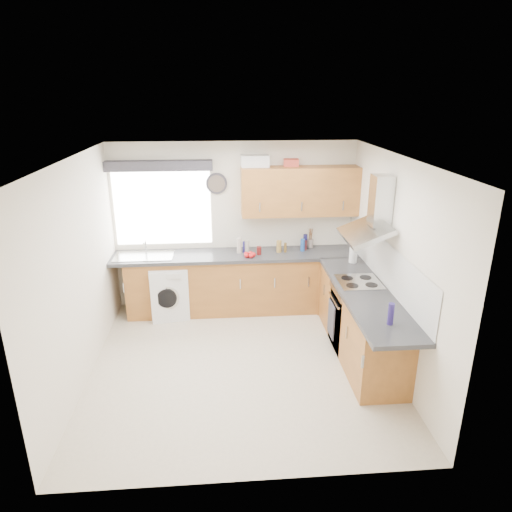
{
  "coord_description": "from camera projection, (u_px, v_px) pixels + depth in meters",
  "views": [
    {
      "loc": [
        -0.2,
        -4.83,
        3.16
      ],
      "look_at": [
        0.25,
        0.85,
        1.1
      ],
      "focal_mm": 32.0,
      "sensor_mm": 36.0,
      "label": 1
    }
  ],
  "objects": [
    {
      "name": "ground_plane",
      "position": [
        241.0,
        364.0,
        5.61
      ],
      "size": [
        3.6,
        3.6,
        0.0
      ],
      "primitive_type": "plane",
      "color": "beige"
    },
    {
      "name": "storage_box",
      "position": [
        291.0,
        162.0,
        6.54
      ],
      "size": [
        0.24,
        0.2,
        0.1
      ],
      "primitive_type": "cube",
      "rotation": [
        0.0,
        0.0,
        -0.11
      ],
      "color": "#BC4030",
      "rests_on": "upper_cabinets"
    },
    {
      "name": "wall_left",
      "position": [
        78.0,
        274.0,
        5.06
      ],
      "size": [
        0.02,
        3.6,
        2.5
      ],
      "primitive_type": "cube",
      "color": "silver",
      "rests_on": "ground_plane"
    },
    {
      "name": "wall_front",
      "position": [
        251.0,
        355.0,
        3.5
      ],
      "size": [
        3.6,
        0.02,
        2.5
      ],
      "primitive_type": "cube",
      "color": "silver",
      "rests_on": "ground_plane"
    },
    {
      "name": "utensil_pot",
      "position": [
        310.0,
        243.0,
        6.96
      ],
      "size": [
        0.1,
        0.1,
        0.12
      ],
      "primitive_type": "cylinder",
      "rotation": [
        0.0,
        0.0,
        0.14
      ],
      "color": "gray",
      "rests_on": "worktop_back"
    },
    {
      "name": "base_cab_corner",
      "position": [
        334.0,
        280.0,
        6.99
      ],
      "size": [
        0.6,
        0.6,
        0.86
      ],
      "primitive_type": "cube",
      "color": "brown",
      "rests_on": "ground_plane"
    },
    {
      "name": "jar_6",
      "position": [
        239.0,
        245.0,
        6.71
      ],
      "size": [
        0.07,
        0.07,
        0.23
      ],
      "primitive_type": "cylinder",
      "color": "#B2A598",
      "rests_on": "worktop_back"
    },
    {
      "name": "wall_clock",
      "position": [
        217.0,
        184.0,
        6.6
      ],
      "size": [
        0.31,
        0.04,
        0.31
      ],
      "primitive_type": "cylinder",
      "rotation": [
        1.57,
        0.0,
        0.0
      ],
      "color": "#2E2C33",
      "rests_on": "wall_back"
    },
    {
      "name": "oven",
      "position": [
        356.0,
        317.0,
        5.86
      ],
      "size": [
        0.56,
        0.58,
        0.85
      ],
      "primitive_type": "cube",
      "color": "black",
      "rests_on": "ground_plane"
    },
    {
      "name": "sink",
      "position": [
        144.0,
        253.0,
        6.6
      ],
      "size": [
        0.84,
        0.46,
        0.1
      ],
      "primitive_type": null,
      "color": "#B1B4B5",
      "rests_on": "worktop_back"
    },
    {
      "name": "jar_1",
      "position": [
        247.0,
        246.0,
        6.72
      ],
      "size": [
        0.07,
        0.07,
        0.2
      ],
      "primitive_type": "cylinder",
      "color": "gray",
      "rests_on": "worktop_back"
    },
    {
      "name": "extractor_hood",
      "position": [
        373.0,
        216.0,
        5.41
      ],
      "size": [
        0.52,
        0.78,
        0.66
      ],
      "primitive_type": null,
      "color": "#B1B4B5",
      "rests_on": "wall_right"
    },
    {
      "name": "wall_right",
      "position": [
        394.0,
        265.0,
        5.32
      ],
      "size": [
        0.02,
        3.6,
        2.5
      ],
      "primitive_type": "cube",
      "color": "silver",
      "rests_on": "ground_plane"
    },
    {
      "name": "jar_7",
      "position": [
        279.0,
        246.0,
        6.75
      ],
      "size": [
        0.07,
        0.07,
        0.18
      ],
      "primitive_type": "cylinder",
      "color": "olive",
      "rests_on": "worktop_back"
    },
    {
      "name": "ceiling",
      "position": [
        239.0,
        158.0,
        4.76
      ],
      "size": [
        3.6,
        3.6,
        0.02
      ],
      "primitive_type": "cube",
      "color": "white",
      "rests_on": "wall_back"
    },
    {
      "name": "jar_0",
      "position": [
        305.0,
        245.0,
        6.86
      ],
      "size": [
        0.07,
        0.07,
        0.14
      ],
      "primitive_type": "cylinder",
      "color": "#45181C",
      "rests_on": "worktop_back"
    },
    {
      "name": "jar_4",
      "position": [
        303.0,
        245.0,
        6.8
      ],
      "size": [
        0.06,
        0.06,
        0.18
      ],
      "primitive_type": "cylinder",
      "color": "navy",
      "rests_on": "worktop_back"
    },
    {
      "name": "jar_8",
      "position": [
        259.0,
        251.0,
        6.65
      ],
      "size": [
        0.07,
        0.07,
        0.12
      ],
      "primitive_type": "cylinder",
      "color": "#4F1010",
      "rests_on": "worktop_back"
    },
    {
      "name": "washing_machine",
      "position": [
        169.0,
        291.0,
        6.72
      ],
      "size": [
        0.62,
        0.6,
        0.79
      ],
      "primitive_type": "cube",
      "rotation": [
        0.0,
        0.0,
        0.17
      ],
      "color": "silver",
      "rests_on": "ground_plane"
    },
    {
      "name": "upper_cabinets",
      "position": [
        300.0,
        191.0,
        6.6
      ],
      "size": [
        1.7,
        0.35,
        0.7
      ],
      "primitive_type": "cube",
      "color": "brown",
      "rests_on": "wall_back"
    },
    {
      "name": "wall_back",
      "position": [
        235.0,
        226.0,
        6.88
      ],
      "size": [
        3.6,
        0.02,
        2.5
      ],
      "primitive_type": "cube",
      "color": "silver",
      "rests_on": "ground_plane"
    },
    {
      "name": "jar_3",
      "position": [
        244.0,
        247.0,
        6.74
      ],
      "size": [
        0.05,
        0.05,
        0.17
      ],
      "primitive_type": "cylinder",
      "color": "navy",
      "rests_on": "worktop_back"
    },
    {
      "name": "bottle_0",
      "position": [
        391.0,
        314.0,
        4.64
      ],
      "size": [
        0.06,
        0.06,
        0.23
      ],
      "primitive_type": "cylinder",
      "color": "navy",
      "rests_on": "worktop_right"
    },
    {
      "name": "base_cab_right",
      "position": [
        360.0,
        322.0,
        5.72
      ],
      "size": [
        0.58,
        2.1,
        0.86
      ],
      "primitive_type": "cube",
      "color": "brown",
      "rests_on": "ground_plane"
    },
    {
      "name": "splashback",
      "position": [
        384.0,
        262.0,
        5.63
      ],
      "size": [
        0.01,
        3.0,
        0.54
      ],
      "primitive_type": "cube",
      "color": "white",
      "rests_on": "wall_right"
    },
    {
      "name": "window_blind",
      "position": [
        159.0,
        166.0,
        6.39
      ],
      "size": [
        1.5,
        0.18,
        0.14
      ],
      "primitive_type": "cube",
      "color": "#2E2C33",
      "rests_on": "wall_back"
    },
    {
      "name": "casserole",
      "position": [
        255.0,
        161.0,
        6.49
      ],
      "size": [
        0.4,
        0.29,
        0.16
      ],
      "primitive_type": "cube",
      "rotation": [
        0.0,
        0.0,
        0.02
      ],
      "color": "silver",
      "rests_on": "upper_cabinets"
    },
    {
      "name": "jar_5",
      "position": [
        305.0,
        241.0,
        6.93
      ],
      "size": [
        0.06,
        0.06,
        0.21
      ],
      "primitive_type": "cylinder",
      "color": "#171446",
      "rests_on": "worktop_back"
    },
    {
      "name": "worktop_right",
      "position": [
        366.0,
        294.0,
        5.43
      ],
      "size": [
        0.62,
        2.42,
        0.05
      ],
      "primitive_type": "cube",
      "color": "#292A2D",
      "rests_on": "base_cab_right"
    },
    {
      "name": "worktop_back",
      "position": [
        236.0,
        255.0,
        6.72
      ],
      "size": [
        3.6,
        0.62,
        0.05
      ],
      "primitive_type": "cube",
      "color": "#292A2D",
      "rests_on": "base_cab_back"
    },
    {
      "name": "window",
      "position": [
        163.0,
        208.0,
        6.69
      ],
      "size": [
        1.4,
        0.02,
        1.1
      ],
      "primitive_type": "cube",
      "color": "silver",
      "rests_on": "wall_back"
    },
    {
      "name": "jar_2",
      "position": [
        285.0,
        248.0,
        6.75
      ],
      "size": [
        0.04,
        0.04,
        0.14
      ],
      "primitive_type": "cylinder",
      "color": "brown",
      "rests_on": "worktop_back"
    },
    {
      "name": "hob_plate",
      "position": [
        359.0,
        282.0,
        5.7
      ],
      "size": [
        0.52,
        0.52,
        0.01
      ],
      "primitive_type": "cube",
      "color": "#B1B4B5",
      "rests_on": "worktop_right"
    },
    {
      "name": "kitchen_roll",
      "position": [
        353.0,
        254.0,
        6.33
      ],
      "size": [
        0.14,
        0.14,
        0.24
      ],
      "primitive_type": "cylinder",
      "rotation": [
        0.0,
        0.0,
        0.34
      ],
      "color": "silver",
      "rests_on": "worktop_right"
    },
    {
      "name": "base_cab_back",
      "position": [
        229.0,
        284.0,
        6.88
      ],
      "size": [
        3.0,
        0.58,
        0.86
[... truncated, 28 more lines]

